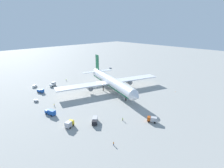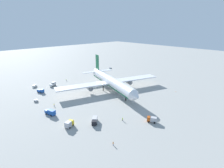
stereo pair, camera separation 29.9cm
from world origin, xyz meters
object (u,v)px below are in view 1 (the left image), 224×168
baggage_cart_1 (110,68)px  ground_worker_3 (123,119)px  ground_worker_0 (54,105)px  traffic_cone_0 (155,81)px  ground_worker_1 (114,143)px  ground_worker_2 (66,80)px  service_van (34,86)px  service_truck_3 (69,124)px  service_truck_5 (41,91)px  service_truck_0 (51,112)px  airliner (111,81)px  service_truck_2 (95,120)px  baggage_cart_0 (36,101)px  traffic_cone_1 (176,91)px  service_truck_1 (53,84)px  service_truck_4 (152,119)px

baggage_cart_1 → ground_worker_3: size_ratio=1.74×
ground_worker_0 → traffic_cone_0: (12.33, 87.85, -0.59)m
ground_worker_1 → ground_worker_2: (-94.24, 31.58, 0.07)m
service_van → ground_worker_0: bearing=-6.5°
service_truck_3 → service_truck_5: 56.54m
ground_worker_0 → traffic_cone_0: size_ratio=3.10×
service_truck_0 → service_truck_5: bearing=165.1°
airliner → service_truck_2: bearing=-52.2°
baggage_cart_0 → ground_worker_2: bearing=126.6°
baggage_cart_1 → traffic_cone_1: bearing=-9.8°
traffic_cone_0 → baggage_cart_1: bearing=175.5°
service_truck_3 → baggage_cart_1: size_ratio=1.69×
service_truck_1 → service_truck_4: size_ratio=1.14×
service_truck_3 → traffic_cone_1: 83.68m
service_truck_1 → ground_worker_3: service_truck_1 is taller
traffic_cone_0 → traffic_cone_1: 27.23m
baggage_cart_1 → ground_worker_1: ground_worker_1 is taller
baggage_cart_1 → ground_worker_0: ground_worker_0 is taller
ground_worker_1 → ground_worker_2: 99.40m
baggage_cart_1 → service_truck_1: bearing=-79.1°
airliner → service_van: airliner is taller
airliner → service_truck_2: (29.91, -38.51, -5.53)m
service_truck_1 → service_truck_2: size_ratio=0.93×
airliner → service_truck_0: bearing=-82.7°
service_van → service_truck_4: bearing=13.4°
service_truck_1 → ground_worker_3: size_ratio=3.40×
ground_worker_0 → service_truck_3: bearing=-11.3°
service_truck_0 → traffic_cone_0: 94.33m
service_truck_2 → ground_worker_1: size_ratio=3.97×
airliner → service_van: size_ratio=17.58×
service_truck_0 → service_truck_1: size_ratio=1.19×
baggage_cart_1 → ground_worker_0: (51.15, -92.90, 0.22)m
service_truck_4 → baggage_cart_1: service_truck_4 is taller
service_truck_2 → service_van: bearing=-179.3°
service_truck_0 → ground_worker_3: bearing=37.6°
service_van → baggage_cart_1: 88.19m
ground_worker_0 → ground_worker_3: (40.48, 17.83, 0.03)m
baggage_cart_1 → service_truck_4: bearing=-32.3°
service_truck_4 → ground_worker_1: bearing=-89.4°
service_truck_4 → ground_worker_3: size_ratio=2.97×
service_truck_3 → ground_worker_1: service_truck_3 is taller
traffic_cone_1 → airliner: bearing=-136.6°
service_truck_0 → baggage_cart_0: service_truck_0 is taller
service_truck_2 → service_van: size_ratio=1.41×
service_truck_0 → service_van: 54.30m
airliner → service_truck_1: (-39.04, -27.58, -5.28)m
service_truck_3 → baggage_cart_0: bearing=-180.0°
service_truck_5 → ground_worker_3: 70.69m
baggage_cart_0 → ground_worker_3: 59.65m
service_truck_1 → ground_worker_1: 89.92m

